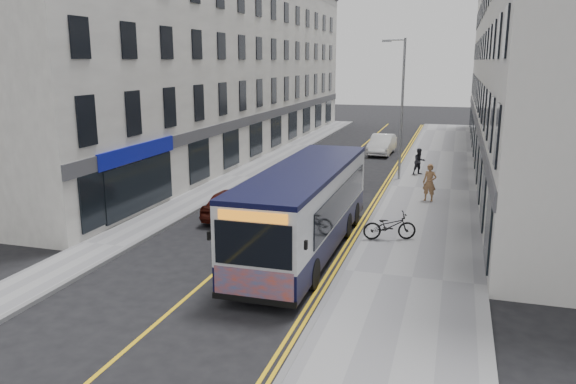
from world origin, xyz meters
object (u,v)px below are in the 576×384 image
Objects in this scene: car_white at (382,144)px; city_bus at (305,206)px; pedestrian_far at (419,161)px; pedestrian_near at (430,183)px; bicycle at (390,226)px; streetlamp at (401,104)px; car_maroon at (232,203)px.

city_bus is at bearing -87.03° from car_white.
pedestrian_far is 8.23m from car_white.
pedestrian_near reaches higher than pedestrian_far.
bicycle is 1.28× the size of pedestrian_far.
streetlamp is at bearing -74.57° from car_white.
pedestrian_near reaches higher than car_maroon.
car_white is at bearing -100.19° from car_maroon.
streetlamp is at bearing 82.05° from city_bus.
streetlamp is 1.81× the size of car_white.
bicycle is at bearing -86.27° from pedestrian_near.
city_bus is 6.84× the size of pedestrian_far.
car_maroon is (-8.19, -5.14, -0.36)m from pedestrian_near.
bicycle is 0.51× the size of car_maroon.
city_bus is at bearing -97.95° from streetlamp.
car_maroon is at bearing -99.50° from car_white.
streetlamp is at bearing -158.62° from pedestrian_far.
city_bus is 15.47m from pedestrian_far.
bicycle is (0.91, -11.55, -3.73)m from streetlamp.
car_white reaches higher than bicycle.
pedestrian_near is at bearing -67.53° from streetlamp.
car_white reaches higher than car_maroon.
city_bus reaches higher than pedestrian_near.
car_white is at bearing 119.64° from pedestrian_near.
car_white is at bearing 103.06° from streetlamp.
car_maroon is at bearing 58.89° from bicycle.
car_white is 19.63m from car_maroon.
city_bus reaches higher than bicycle.
car_white is at bearing 78.47° from pedestrian_far.
bicycle is at bearing 35.30° from city_bus.
pedestrian_far reaches higher than bicycle.
city_bus is 3.59m from bicycle.
streetlamp reaches higher than pedestrian_far.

